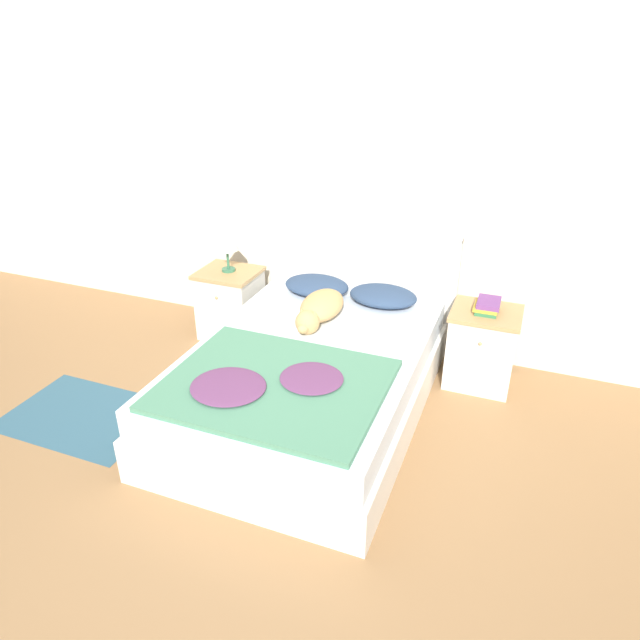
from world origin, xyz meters
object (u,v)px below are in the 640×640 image
(bed, at_px, (308,380))
(nightstand_right, at_px, (482,347))
(pillow_left, at_px, (317,286))
(nightstand_left, at_px, (231,303))
(table_lamp, at_px, (227,244))
(book_stack, at_px, (487,306))
(pillow_right, at_px, (383,296))
(dog, at_px, (320,308))

(bed, bearing_deg, nightstand_right, 37.22)
(bed, bearing_deg, pillow_left, 107.99)
(nightstand_left, relative_size, table_lamp, 1.86)
(book_stack, bearing_deg, nightstand_left, -179.76)
(nightstand_left, distance_m, pillow_right, 1.31)
(pillow_left, distance_m, table_lamp, 0.79)
(dog, distance_m, book_stack, 1.16)
(nightstand_right, relative_size, pillow_left, 1.13)
(nightstand_left, bearing_deg, pillow_right, 1.92)
(pillow_right, xyz_separation_m, dog, (-0.34, -0.41, 0.02))
(nightstand_right, distance_m, pillow_right, 0.80)
(pillow_right, xyz_separation_m, book_stack, (0.75, -0.03, 0.06))
(pillow_left, bearing_deg, nightstand_right, -1.92)
(nightstand_left, relative_size, book_stack, 2.57)
(bed, distance_m, table_lamp, 1.40)
(nightstand_right, distance_m, pillow_left, 1.31)
(pillow_right, bearing_deg, nightstand_left, -178.08)
(bed, distance_m, dog, 0.53)
(pillow_right, height_order, dog, dog)
(pillow_left, bearing_deg, dog, -65.56)
(dog, bearing_deg, nightstand_left, 158.79)
(nightstand_right, xyz_separation_m, book_stack, (-0.00, 0.01, 0.32))
(dog, bearing_deg, bed, -78.92)
(nightstand_right, distance_m, dog, 1.19)
(pillow_left, height_order, book_stack, book_stack)
(pillow_left, relative_size, table_lamp, 1.65)
(pillow_right, height_order, table_lamp, table_lamp)
(table_lamp, bearing_deg, pillow_right, 1.51)
(pillow_left, relative_size, dog, 0.73)
(bed, relative_size, pillow_left, 4.14)
(nightstand_left, bearing_deg, bed, -37.22)
(table_lamp, bearing_deg, pillow_left, 2.58)
(bed, height_order, pillow_left, pillow_left)
(nightstand_right, height_order, pillow_right, pillow_right)
(pillow_right, height_order, book_stack, book_stack)
(bed, height_order, table_lamp, table_lamp)
(dog, relative_size, table_lamp, 2.24)
(bed, height_order, nightstand_right, nightstand_right)
(bed, height_order, nightstand_left, nightstand_left)
(book_stack, bearing_deg, table_lamp, 179.98)
(bed, relative_size, nightstand_right, 3.66)
(nightstand_left, distance_m, pillow_left, 0.80)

